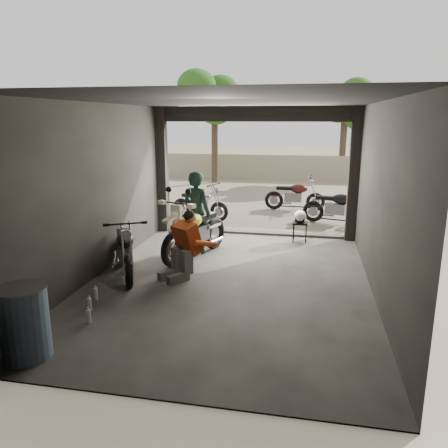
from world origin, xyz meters
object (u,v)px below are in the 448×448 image
at_px(oil_drum, 24,324).
at_px(sign_post, 368,163).
at_px(rider, 197,213).
at_px(stool, 300,225).
at_px(helmet, 300,216).
at_px(left_bike, 125,246).
at_px(outside_bike_b, 295,193).
at_px(mechanic, 182,247).
at_px(outside_bike_a, 200,201).
at_px(outside_bike_c, 337,204).
at_px(main_bike, 195,228).

bearing_deg(oil_drum, sign_post, 58.01).
height_order(rider, stool, rider).
distance_m(helmet, oil_drum, 6.80).
bearing_deg(rider, sign_post, -118.68).
xyz_separation_m(left_bike, outside_bike_b, (2.90, 6.72, -0.01)).
height_order(helmet, sign_post, sign_post).
bearing_deg(sign_post, mechanic, -132.76).
bearing_deg(rider, outside_bike_a, -53.76).
height_order(stool, oil_drum, oil_drum).
relative_size(left_bike, stool, 3.44).
distance_m(outside_bike_a, helmet, 3.52).
xyz_separation_m(outside_bike_c, sign_post, (0.69, -0.30, 1.18)).
bearing_deg(sign_post, oil_drum, -126.22).
bearing_deg(outside_bike_a, sign_post, -76.02).
distance_m(oil_drum, sign_post, 9.23).
bearing_deg(mechanic, rider, 129.79).
relative_size(mechanic, oil_drum, 1.33).
xyz_separation_m(main_bike, mechanic, (0.09, -1.30, -0.04)).
relative_size(outside_bike_a, outside_bike_c, 0.95).
bearing_deg(main_bike, rider, 117.89).
relative_size(left_bike, oil_drum, 1.82).
bearing_deg(mechanic, stool, 89.99).
relative_size(main_bike, sign_post, 0.76).
bearing_deg(left_bike, stool, 15.31).
bearing_deg(outside_bike_b, outside_bike_c, -141.86).
bearing_deg(outside_bike_c, rider, 151.46).
bearing_deg(helmet, rider, -152.11).
bearing_deg(main_bike, outside_bike_b, 91.51).
xyz_separation_m(mechanic, oil_drum, (-1.10, -3.06, -0.15)).
xyz_separation_m(left_bike, rider, (0.97, 1.66, 0.34)).
xyz_separation_m(outside_bike_c, rider, (-3.18, -3.36, 0.34)).
bearing_deg(helmet, outside_bike_a, 144.14).
bearing_deg(outside_bike_a, helmet, -106.73).
bearing_deg(helmet, sign_post, 42.96).
bearing_deg(mechanic, oil_drum, -74.66).
distance_m(left_bike, outside_bike_a, 4.89).
distance_m(left_bike, mechanic, 1.10).
relative_size(outside_bike_a, helmet, 5.08).
height_order(outside_bike_b, outside_bike_c, outside_bike_c).
bearing_deg(stool, main_bike, -142.73).
bearing_deg(rider, helmet, -125.98).
relative_size(outside_bike_a, rider, 0.88).
bearing_deg(left_bike, rider, 31.89).
bearing_deg(oil_drum, helmet, 62.19).
height_order(main_bike, oil_drum, main_bike).
height_order(outside_bike_a, outside_bike_b, outside_bike_b).
bearing_deg(mechanic, outside_bike_c, 93.80).
xyz_separation_m(outside_bike_b, mechanic, (-1.80, -6.69, 0.05)).
height_order(outside_bike_c, stool, outside_bike_c).
bearing_deg(outside_bike_c, main_bike, 154.55).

